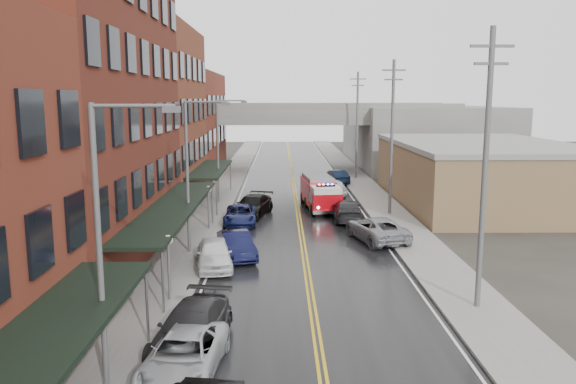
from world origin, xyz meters
name	(u,v)px	position (x,y,z in m)	size (l,w,h in m)	color
road	(301,230)	(0.00, 30.00, 0.01)	(11.00, 160.00, 0.02)	black
sidewalk_left	(196,229)	(-7.30, 30.00, 0.07)	(3.00, 160.00, 0.15)	slate
sidewalk_right	(405,229)	(7.30, 30.00, 0.07)	(3.00, 160.00, 0.15)	slate
curb_left	(220,229)	(-5.65, 30.00, 0.07)	(0.30, 160.00, 0.15)	gray
curb_right	(381,229)	(5.65, 30.00, 0.07)	(0.30, 160.00, 0.15)	gray
brick_building_b	(63,100)	(-13.30, 23.00, 9.00)	(9.00, 20.00, 18.00)	#572417
brick_building_c	(142,117)	(-13.30, 40.50, 7.50)	(9.00, 15.00, 15.00)	maroon
brick_building_far	(179,125)	(-13.30, 58.00, 6.00)	(9.00, 20.00, 12.00)	brown
tan_building	(480,175)	(16.00, 40.00, 2.50)	(14.00, 22.00, 5.00)	olive
right_far_block	(419,135)	(18.00, 70.00, 4.00)	(18.00, 30.00, 8.00)	slate
awning_0	(18,365)	(-7.49, 4.00, 2.99)	(2.60, 16.00, 3.09)	black
awning_1	(173,208)	(-7.49, 23.00, 2.99)	(2.60, 18.00, 3.09)	black
awning_2	(211,169)	(-7.49, 40.50, 2.99)	(2.60, 13.00, 3.09)	black
globe_lamp_1	(168,253)	(-6.40, 16.00, 2.31)	(0.44, 0.44, 3.12)	#59595B
globe_lamp_2	(208,198)	(-6.40, 30.00, 2.31)	(0.44, 0.44, 3.12)	#59595B
street_lamp_0	(107,233)	(-6.55, 8.00, 5.19)	(2.64, 0.22, 9.00)	#59595B
street_lamp_1	(191,167)	(-6.55, 24.00, 5.19)	(2.64, 0.22, 9.00)	#59595B
street_lamp_2	(221,144)	(-6.55, 40.00, 5.19)	(2.64, 0.22, 9.00)	#59595B
utility_pole_0	(485,166)	(7.20, 15.00, 6.31)	(1.80, 0.24, 12.00)	#59595B
utility_pole_1	(392,135)	(7.20, 35.00, 6.31)	(1.80, 0.24, 12.00)	#59595B
utility_pole_2	(357,123)	(7.20, 55.00, 6.31)	(1.80, 0.24, 12.00)	#59595B
overpass	(292,123)	(0.00, 62.00, 5.99)	(40.00, 10.00, 7.50)	slate
fire_truck	(320,192)	(1.87, 37.33, 1.44)	(3.53, 7.50, 2.66)	#BB0811
parked_car_left_2	(184,356)	(-4.61, 9.18, 0.70)	(2.34, 5.07, 1.41)	#B2B6BA
parked_car_left_3	(192,328)	(-4.67, 11.30, 0.78)	(2.20, 5.40, 1.57)	#27272A
parked_car_left_4	(214,254)	(-5.00, 21.20, 0.79)	(1.86, 4.63, 1.58)	white
parked_car_left_5	(237,245)	(-3.94, 23.17, 0.74)	(1.58, 4.52, 1.49)	black
parked_car_left_6	(241,215)	(-4.32, 31.95, 0.69)	(2.30, 4.99, 1.39)	#141B4C
parked_car_left_7	(252,206)	(-3.60, 34.80, 0.80)	(2.24, 5.51, 1.60)	black
parked_car_right_0	(377,229)	(4.79, 26.92, 0.79)	(2.61, 5.67, 1.58)	gray
parked_car_right_1	(347,211)	(3.60, 33.01, 0.77)	(2.16, 5.31, 1.54)	black
parked_car_right_2	(333,187)	(3.60, 44.43, 0.76)	(1.80, 4.48, 1.53)	silver
parked_car_right_3	(336,177)	(4.56, 51.30, 0.76)	(1.60, 4.60, 1.52)	black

